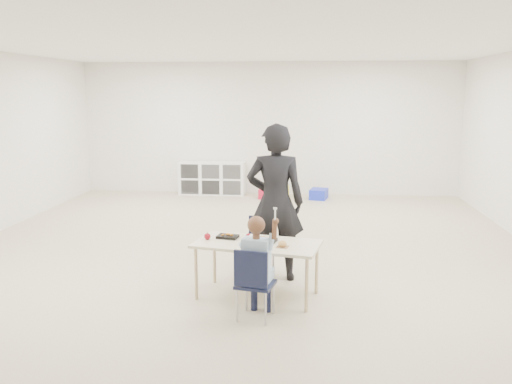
# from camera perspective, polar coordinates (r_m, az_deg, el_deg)

# --- Properties ---
(room) EXTENTS (9.00, 9.02, 2.80)m
(room) POSITION_cam_1_polar(r_m,az_deg,el_deg) (7.15, -1.25, 4.30)
(room) COLOR beige
(room) RESTS_ON ground
(table) EXTENTS (1.41, 0.90, 0.60)m
(table) POSITION_cam_1_polar(r_m,az_deg,el_deg) (5.84, 0.13, -8.13)
(table) COLOR #F4ECC3
(table) RESTS_ON ground
(chair_near) EXTENTS (0.41, 0.39, 0.72)m
(chair_near) POSITION_cam_1_polar(r_m,az_deg,el_deg) (5.29, -0.04, -9.52)
(chair_near) COLOR black
(chair_near) RESTS_ON ground
(chair_far) EXTENTS (0.41, 0.39, 0.72)m
(chair_far) POSITION_cam_1_polar(r_m,az_deg,el_deg) (6.37, 0.27, -6.03)
(chair_far) COLOR black
(chair_far) RESTS_ON ground
(child) EXTENTS (0.57, 0.57, 1.13)m
(child) POSITION_cam_1_polar(r_m,az_deg,el_deg) (5.22, -0.04, -7.38)
(child) COLOR #B4D4F4
(child) RESTS_ON chair_near
(lunch_tray_near) EXTENTS (0.25, 0.20, 0.03)m
(lunch_tray_near) POSITION_cam_1_polar(r_m,az_deg,el_deg) (5.79, 1.03, -5.10)
(lunch_tray_near) COLOR black
(lunch_tray_near) RESTS_ON table
(lunch_tray_far) EXTENTS (0.25, 0.20, 0.03)m
(lunch_tray_far) POSITION_cam_1_polar(r_m,az_deg,el_deg) (5.94, -3.00, -4.71)
(lunch_tray_far) COLOR black
(lunch_tray_far) RESTS_ON table
(milk_carton) EXTENTS (0.08, 0.08, 0.10)m
(milk_carton) POSITION_cam_1_polar(r_m,az_deg,el_deg) (5.66, -0.34, -5.10)
(milk_carton) COLOR white
(milk_carton) RESTS_ON table
(bread_roll) EXTENTS (0.09, 0.09, 0.07)m
(bread_roll) POSITION_cam_1_polar(r_m,az_deg,el_deg) (5.59, 2.81, -5.47)
(bread_roll) COLOR tan
(bread_roll) RESTS_ON table
(apple_near) EXTENTS (0.07, 0.07, 0.07)m
(apple_near) POSITION_cam_1_polar(r_m,az_deg,el_deg) (5.85, -0.78, -4.72)
(apple_near) COLOR maroon
(apple_near) RESTS_ON table
(apple_far) EXTENTS (0.07, 0.07, 0.07)m
(apple_far) POSITION_cam_1_polar(r_m,az_deg,el_deg) (5.88, -5.14, -4.68)
(apple_far) COLOR maroon
(apple_far) RESTS_ON table
(cubby_shelf) EXTENTS (1.40, 0.40, 0.70)m
(cubby_shelf) POSITION_cam_1_polar(r_m,az_deg,el_deg) (11.66, -4.64, 1.46)
(cubby_shelf) COLOR white
(cubby_shelf) RESTS_ON ground
(adult) EXTENTS (0.67, 0.45, 1.82)m
(adult) POSITION_cam_1_polar(r_m,az_deg,el_deg) (6.25, 2.04, -1.11)
(adult) COLOR black
(adult) RESTS_ON ground
(bin_red) EXTENTS (0.35, 0.43, 0.20)m
(bin_red) POSITION_cam_1_polar(r_m,az_deg,el_deg) (11.26, 1.20, -0.12)
(bin_red) COLOR red
(bin_red) RESTS_ON ground
(bin_yellow) EXTENTS (0.39, 0.49, 0.24)m
(bin_yellow) POSITION_cam_1_polar(r_m,az_deg,el_deg) (11.24, 2.55, -0.05)
(bin_yellow) COLOR yellow
(bin_yellow) RESTS_ON ground
(bin_blue) EXTENTS (0.41, 0.48, 0.21)m
(bin_blue) POSITION_cam_1_polar(r_m,az_deg,el_deg) (11.22, 6.63, -0.21)
(bin_blue) COLOR #1A2CCA
(bin_blue) RESTS_ON ground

